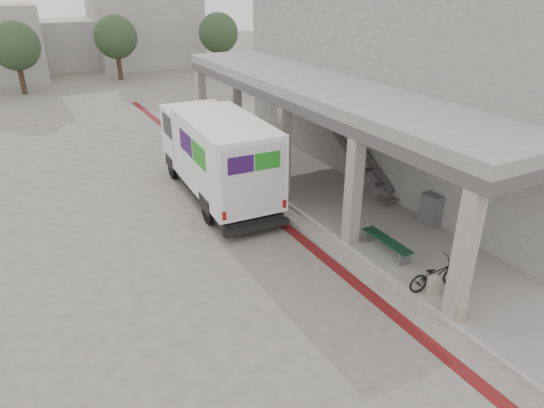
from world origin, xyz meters
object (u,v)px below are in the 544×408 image
fedex_truck (216,154)px  bicycle_black (436,275)px  utility_cabinet (431,210)px  bench (387,243)px

fedex_truck → bicycle_black: 8.64m
utility_cabinet → fedex_truck: bearing=129.2°
fedex_truck → utility_cabinet: (4.97, -5.55, -1.01)m
bench → bicycle_black: 1.95m
bench → fedex_truck: bearing=112.7°
bench → bicycle_black: size_ratio=1.16×
utility_cabinet → bicycle_black: 3.65m
bench → bicycle_black: (-0.10, -1.95, 0.10)m
fedex_truck → utility_cabinet: fedex_truck is taller
fedex_truck → utility_cabinet: bearing=-45.1°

